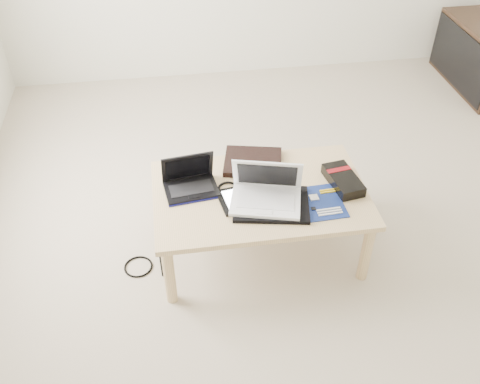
{
  "coord_description": "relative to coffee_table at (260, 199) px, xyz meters",
  "views": [
    {
      "loc": [
        -0.76,
        -2.2,
        2.16
      ],
      "look_at": [
        -0.44,
        -0.13,
        0.41
      ],
      "focal_mm": 40.0,
      "sensor_mm": 36.0,
      "label": 1
    }
  ],
  "objects": [
    {
      "name": "ground",
      "position": [
        0.33,
        0.13,
        -0.35
      ],
      "size": [
        4.0,
        4.0,
        0.0
      ],
      "primitive_type": "plane",
      "color": "#B7A894",
      "rests_on": "ground"
    },
    {
      "name": "coffee_table",
      "position": [
        0.0,
        0.0,
        0.0
      ],
      "size": [
        1.1,
        0.7,
        0.4
      ],
      "color": "#D4AE80",
      "rests_on": "ground"
    },
    {
      "name": "book",
      "position": [
        0.0,
        0.24,
        0.06
      ],
      "size": [
        0.36,
        0.32,
        0.03
      ],
      "color": "black",
      "rests_on": "coffee_table"
    },
    {
      "name": "netbook",
      "position": [
        -0.35,
        0.09,
        0.09
      ],
      "size": [
        0.29,
        0.23,
        0.19
      ],
      "color": "black",
      "rests_on": "coffee_table"
    },
    {
      "name": "tablet",
      "position": [
        -0.08,
        -0.04,
        0.06
      ],
      "size": [
        0.29,
        0.24,
        0.01
      ],
      "color": "black",
      "rests_on": "coffee_table"
    },
    {
      "name": "remote",
      "position": [
        0.15,
        0.0,
        0.06
      ],
      "size": [
        0.05,
        0.22,
        0.02
      ],
      "color": "silver",
      "rests_on": "coffee_table"
    },
    {
      "name": "neoprene_sleeve",
      "position": [
        0.03,
        -0.11,
        0.06
      ],
      "size": [
        0.42,
        0.34,
        0.02
      ],
      "primitive_type": "cube",
      "rotation": [
        0.0,
        0.0,
        -0.19
      ],
      "color": "black",
      "rests_on": "coffee_table"
    },
    {
      "name": "white_laptop",
      "position": [
        0.01,
        -0.09,
        0.12
      ],
      "size": [
        0.39,
        0.32,
        0.23
      ],
      "color": "white",
      "rests_on": "neoprene_sleeve"
    },
    {
      "name": "motherboard",
      "position": [
        0.29,
        -0.13,
        0.05
      ],
      "size": [
        0.22,
        0.27,
        0.01
      ],
      "color": "navy",
      "rests_on": "coffee_table"
    },
    {
      "name": "gpu_box",
      "position": [
        0.44,
        -0.0,
        0.08
      ],
      "size": [
        0.17,
        0.28,
        0.06
      ],
      "color": "black",
      "rests_on": "coffee_table"
    },
    {
      "name": "cable_coil",
      "position": [
        -0.16,
        0.05,
        0.05
      ],
      "size": [
        0.12,
        0.12,
        0.01
      ],
      "primitive_type": "torus",
      "rotation": [
        0.0,
        0.0,
        -0.2
      ],
      "color": "black",
      "rests_on": "coffee_table"
    },
    {
      "name": "floor_cable_coil",
      "position": [
        -0.67,
        -0.05,
        -0.35
      ],
      "size": [
        0.2,
        0.2,
        0.01
      ],
      "primitive_type": "torus",
      "rotation": [
        0.0,
        0.0,
        -0.37
      ],
      "color": "black",
      "rests_on": "ground"
    },
    {
      "name": "floor_cable_trail",
      "position": [
        -0.55,
        0.02,
        -0.35
      ],
      "size": [
        0.03,
        0.31,
        0.01
      ],
      "primitive_type": "cylinder",
      "rotation": [
        1.57,
        0.0,
        0.07
      ],
      "color": "black",
      "rests_on": "ground"
    }
  ]
}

